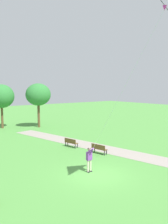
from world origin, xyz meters
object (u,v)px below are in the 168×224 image
at_px(park_bench_far_walkway, 71,142).
at_px(flying_kite, 157,3).
at_px(person_kite_flyer, 89,157).
at_px(park_bench_near_walkway, 99,148).
at_px(tree_behind_path, 38,95).
at_px(tree_treeline_left, 1,96).

bearing_deg(park_bench_far_walkway, flying_kite, -103.55).
distance_m(person_kite_flyer, park_bench_far_walkway, 6.93).
height_order(flying_kite, park_bench_far_walkway, flying_kite).
distance_m(person_kite_flyer, flying_kite, 10.35).
relative_size(person_kite_flyer, flying_kite, 0.21).
height_order(park_bench_near_walkway, park_bench_far_walkway, same).
relative_size(park_bench_far_walkway, tree_behind_path, 0.24).
relative_size(person_kite_flyer, tree_treeline_left, 0.29).
xyz_separation_m(flying_kite, park_bench_near_walkway, (3.47, 8.06, -9.51)).
bearing_deg(park_bench_near_walkway, tree_treeline_left, 98.10).
xyz_separation_m(person_kite_flyer, park_bench_far_walkway, (2.76, 6.33, -0.54)).
height_order(person_kite_flyer, tree_treeline_left, tree_treeline_left).
bearing_deg(park_bench_far_walkway, person_kite_flyer, -113.58).
relative_size(flying_kite, tree_behind_path, 1.34).
relative_size(flying_kite, park_bench_near_walkway, 5.60).
xyz_separation_m(park_bench_near_walkway, tree_treeline_left, (-2.60, 18.27, 4.12)).
height_order(person_kite_flyer, flying_kite, flying_kite).
relative_size(flying_kite, tree_treeline_left, 1.37).
xyz_separation_m(park_bench_far_walkway, tree_treeline_left, (-1.90, 14.84, 4.12)).
xyz_separation_m(park_bench_near_walkway, park_bench_far_walkway, (-0.70, 3.43, 0.00)).
bearing_deg(person_kite_flyer, park_bench_near_walkway, 39.96).
height_order(person_kite_flyer, park_bench_far_walkway, person_kite_flyer).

